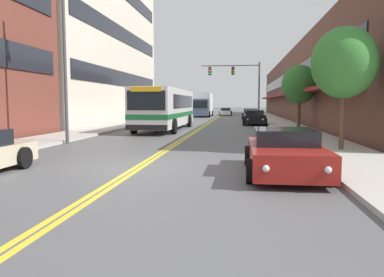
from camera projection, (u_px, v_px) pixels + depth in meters
ground_plane at (216, 118)px, 48.22m from camera, size 240.00×240.00×0.00m
sidewalk_left at (163, 118)px, 49.10m from camera, size 2.89×106.00×0.14m
sidewalk_right at (271, 118)px, 47.33m from camera, size 2.89×106.00×0.14m
centre_line at (216, 118)px, 48.22m from camera, size 0.34×106.00×0.01m
storefront_row_right at (318, 87)px, 46.24m from camera, size 9.10×68.00×7.88m
city_bus at (166, 107)px, 27.95m from camera, size 2.93×11.85×2.97m
car_beige_parked_left_near at (167, 116)px, 38.54m from camera, size 1.98×4.81×1.39m
car_red_parked_right_foreground at (285, 153)px, 10.47m from camera, size 2.17×4.60×1.25m
car_slate_blue_parked_right_mid at (250, 114)px, 46.50m from camera, size 2.12×4.22×1.28m
car_black_parked_right_far at (254, 118)px, 34.16m from camera, size 2.11×4.71×1.34m
car_white_moving_lead at (226, 112)px, 59.87m from camera, size 1.97×4.85×1.22m
box_truck at (202, 105)px, 53.98m from camera, size 2.74×7.39×3.42m
traffic_signal_mast at (239, 79)px, 42.93m from camera, size 6.72×0.38×6.61m
street_lamp_left_near at (69, 35)px, 17.82m from camera, size 2.10×0.28×8.89m
street_tree_right_near at (344, 63)px, 14.64m from camera, size 2.54×2.54×4.82m
street_tree_right_mid at (299, 85)px, 27.92m from camera, size 2.62×2.62×4.67m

